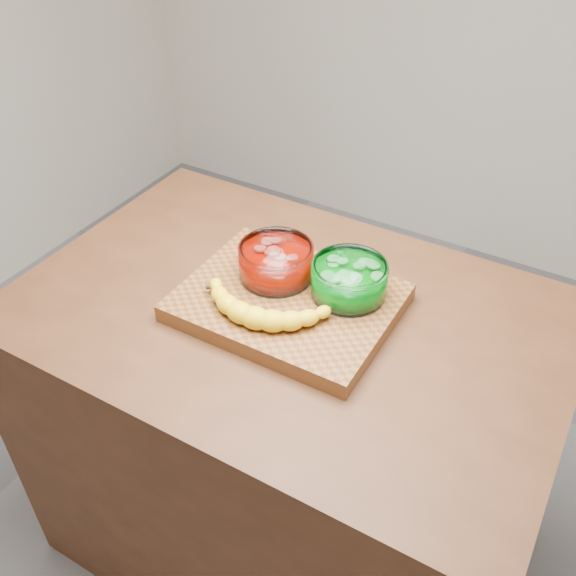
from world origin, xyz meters
The scene contains 6 objects.
ground centered at (0.00, 0.00, 0.00)m, with size 3.50×3.50×0.00m, color #5F5E63.
counter centered at (0.00, 0.00, 0.45)m, with size 1.20×0.80×0.90m, color #4A2816.
cutting_board centered at (0.00, 0.00, 0.92)m, with size 0.45×0.35×0.04m, color brown.
bowl_red centered at (-0.06, 0.05, 0.98)m, with size 0.16×0.16×0.08m.
bowl_green centered at (0.11, 0.07, 0.98)m, with size 0.16×0.16×0.08m.
banana centered at (-0.02, -0.08, 0.96)m, with size 0.31×0.15×0.04m, color yellow, non-canonical shape.
Camera 1 is at (0.53, -0.92, 1.81)m, focal length 40.00 mm.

